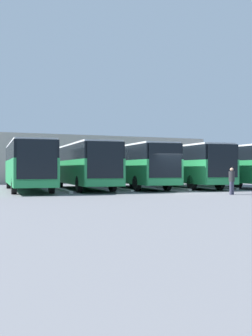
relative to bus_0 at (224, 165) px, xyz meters
name	(u,v)px	position (x,y,z in m)	size (l,w,h in m)	color
ground_plane	(176,193)	(8.20, 5.85, -1.84)	(600.00, 600.00, 0.00)	slate
bus_0	(224,165)	(0.00, 0.00, 0.00)	(3.82, 12.40, 3.29)	#238447
curb_divider_0	(217,187)	(2.05, 1.81, -1.76)	(0.24, 5.85, 0.15)	#B2B2AD
bus_1	(183,165)	(4.10, 0.13, 0.00)	(3.82, 12.40, 3.29)	#238447
curb_divider_1	(172,188)	(6.15, 1.93, -1.76)	(0.24, 5.85, 0.15)	#B2B2AD
bus_2	(134,165)	(8.20, -0.35, 0.00)	(3.82, 12.40, 3.29)	#238447
curb_divider_2	(119,189)	(10.25, 1.45, -1.76)	(0.24, 5.85, 0.15)	#B2B2AD
bus_3	(84,164)	(12.30, -0.35, 0.00)	(3.82, 12.40, 3.29)	#238447
curb_divider_3	(63,190)	(14.35, 1.45, -1.76)	(0.24, 5.85, 0.15)	#B2B2AD
bus_4	(28,164)	(16.40, -0.23, 0.00)	(3.82, 12.40, 3.29)	#238447
pedestrian	(232,180)	(6.29, 9.03, -0.98)	(0.47, 0.47, 1.59)	#38384C
station_building	(68,160)	(8.20, -18.37, 0.73)	(30.14, 13.67, 5.07)	#A8A399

